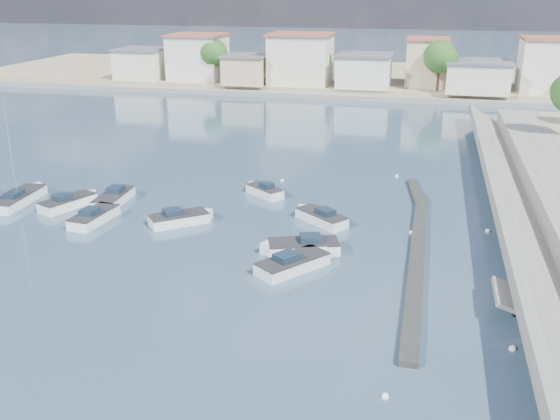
% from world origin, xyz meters
% --- Properties ---
extents(ground, '(400.00, 400.00, 0.00)m').
position_xyz_m(ground, '(0.00, 40.00, 0.00)').
color(ground, '#304A60').
rests_on(ground, ground).
extents(breakwater, '(2.00, 31.02, 0.35)m').
position_xyz_m(breakwater, '(6.90, 12.69, 0.17)').
color(breakwater, black).
rests_on(breakwater, ground).
extents(far_shore_land, '(160.00, 40.00, 1.40)m').
position_xyz_m(far_shore_land, '(0.00, 92.00, 0.70)').
color(far_shore_land, gray).
rests_on(far_shore_land, ground).
extents(far_shore_quay, '(160.00, 2.50, 0.80)m').
position_xyz_m(far_shore_quay, '(0.00, 71.00, 0.40)').
color(far_shore_quay, slate).
rests_on(far_shore_quay, ground).
extents(far_town, '(113.01, 12.80, 8.35)m').
position_xyz_m(far_town, '(10.71, 76.92, 4.93)').
color(far_town, beige).
rests_on(far_town, far_shore_land).
extents(shore_trees, '(74.56, 38.32, 7.92)m').
position_xyz_m(shore_trees, '(8.34, 68.11, 6.22)').
color(shore_trees, '#38281E').
rests_on(shore_trees, ground).
extents(motorboat_a, '(2.28, 5.27, 1.48)m').
position_xyz_m(motorboat_a, '(-17.85, 11.64, 0.38)').
color(motorboat_a, white).
rests_on(motorboat_a, ground).
extents(motorboat_b, '(4.62, 4.25, 1.48)m').
position_xyz_m(motorboat_b, '(-11.06, 12.73, 0.38)').
color(motorboat_b, white).
rests_on(motorboat_b, ground).
extents(motorboat_c, '(4.54, 4.11, 1.48)m').
position_xyz_m(motorboat_c, '(-0.70, 15.54, 0.38)').
color(motorboat_c, white).
rests_on(motorboat_c, ground).
extents(motorboat_d, '(5.52, 3.49, 1.48)m').
position_xyz_m(motorboat_d, '(-0.99, 9.35, 0.38)').
color(motorboat_d, white).
rests_on(motorboat_d, ground).
extents(motorboat_e, '(3.54, 5.20, 1.48)m').
position_xyz_m(motorboat_e, '(-21.63, 14.21, 0.38)').
color(motorboat_e, white).
rests_on(motorboat_e, ground).
extents(motorboat_f, '(3.81, 3.39, 1.48)m').
position_xyz_m(motorboat_f, '(-6.68, 20.86, 0.38)').
color(motorboat_f, white).
rests_on(motorboat_f, ground).
extents(motorboat_g, '(2.26, 5.65, 1.48)m').
position_xyz_m(motorboat_g, '(-18.53, 15.64, 0.38)').
color(motorboat_g, white).
rests_on(motorboat_g, ground).
extents(motorboat_h, '(4.60, 5.16, 1.48)m').
position_xyz_m(motorboat_h, '(-0.72, 6.77, 0.38)').
color(motorboat_h, white).
rests_on(motorboat_h, ground).
extents(sailboat, '(2.38, 6.69, 9.00)m').
position_xyz_m(sailboat, '(-26.42, 14.19, 0.41)').
color(sailboat, white).
rests_on(sailboat, ground).
extents(mooring_buoys, '(18.48, 35.25, 0.37)m').
position_xyz_m(mooring_buoys, '(5.85, 13.35, 0.05)').
color(mooring_buoys, white).
rests_on(mooring_buoys, ground).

